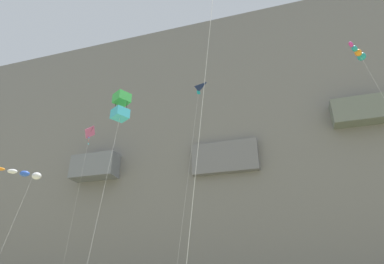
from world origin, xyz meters
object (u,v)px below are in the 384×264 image
at_px(kite_diamond_front_field, 89,135).
at_px(kite_box_high_left, 121,106).
at_px(kite_delta_far_right, 194,93).
at_px(kite_windsock_low_right, 26,174).
at_px(kite_windsock_high_right, 359,54).

bearing_deg(kite_diamond_front_field, kite_box_high_left, -50.19).
xyz_separation_m(kite_delta_far_right, kite_windsock_low_right, (-13.57, -10.12, -12.84)).
bearing_deg(kite_delta_far_right, kite_diamond_front_field, 166.28).
bearing_deg(kite_box_high_left, kite_windsock_low_right, 156.60).
height_order(kite_windsock_low_right, kite_diamond_front_field, kite_diamond_front_field).
bearing_deg(kite_windsock_high_right, kite_box_high_left, -162.62).
height_order(kite_delta_far_right, kite_diamond_front_field, kite_delta_far_right).
relative_size(kite_delta_far_right, kite_windsock_low_right, 1.94).
height_order(kite_delta_far_right, kite_box_high_left, kite_delta_far_right).
height_order(kite_windsock_high_right, kite_box_high_left, kite_windsock_high_right).
height_order(kite_delta_far_right, kite_windsock_low_right, kite_delta_far_right).
relative_size(kite_windsock_high_right, kite_box_high_left, 1.27).
relative_size(kite_box_high_left, kite_diamond_front_field, 0.63).
bearing_deg(kite_windsock_high_right, kite_delta_far_right, 149.11).
bearing_deg(kite_box_high_left, kite_diamond_front_field, 129.81).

